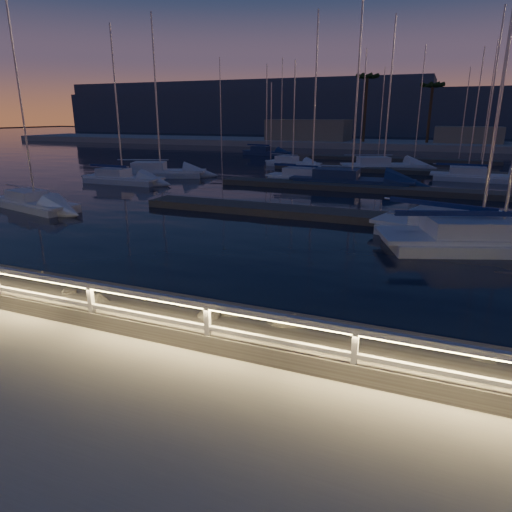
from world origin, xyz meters
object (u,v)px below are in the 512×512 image
(sailboat_b, at_px, (34,202))
(sailboat_i, at_px, (292,163))
(sailboat_d, at_px, (494,238))
(guard_rail, at_px, (163,307))
(sailboat_j, at_px, (310,177))
(sailboat_c, at_px, (474,232))
(sailboat_e, at_px, (158,172))
(sailboat_m, at_px, (265,152))
(sailboat_g, at_px, (348,180))
(sailboat_k, at_px, (478,176))
(sailboat_a, at_px, (121,178))
(sailboat_n, at_px, (381,165))

(sailboat_b, relative_size, sailboat_i, 1.04)
(sailboat_d, xyz_separation_m, sailboat_i, (-17.39, 26.76, -0.06))
(sailboat_b, bearing_deg, guard_rail, -21.91)
(sailboat_j, bearing_deg, sailboat_c, -46.92)
(sailboat_e, relative_size, sailboat_i, 1.26)
(sailboat_j, height_order, sailboat_m, sailboat_j)
(sailboat_g, relative_size, sailboat_k, 1.18)
(sailboat_e, bearing_deg, sailboat_i, 35.58)
(guard_rail, bearing_deg, sailboat_a, 129.89)
(sailboat_g, bearing_deg, sailboat_n, 84.91)
(sailboat_c, height_order, sailboat_d, sailboat_d)
(sailboat_b, distance_m, sailboat_g, 21.99)
(sailboat_i, relative_size, sailboat_j, 0.83)
(sailboat_c, distance_m, sailboat_d, 1.11)
(sailboat_e, xyz_separation_m, sailboat_j, (13.45, 1.60, -0.04))
(sailboat_b, height_order, sailboat_j, sailboat_j)
(sailboat_c, relative_size, sailboat_d, 0.93)
(sailboat_c, distance_m, sailboat_g, 16.35)
(sailboat_d, distance_m, sailboat_m, 46.59)
(sailboat_d, height_order, sailboat_e, sailboat_d)
(guard_rail, distance_m, sailboat_m, 55.01)
(sailboat_g, bearing_deg, sailboat_a, -163.81)
(sailboat_g, height_order, sailboat_n, sailboat_g)
(sailboat_i, bearing_deg, sailboat_d, -40.21)
(guard_rail, relative_size, sailboat_m, 3.76)
(sailboat_c, distance_m, sailboat_k, 21.14)
(guard_rail, xyz_separation_m, sailboat_k, (7.82, 34.80, -0.95))
(guard_rail, relative_size, sailboat_a, 3.73)
(sailboat_b, distance_m, sailboat_m, 40.01)
(sailboat_a, relative_size, sailboat_b, 1.07)
(sailboat_b, height_order, sailboat_e, sailboat_e)
(sailboat_k, bearing_deg, sailboat_n, 149.00)
(sailboat_a, relative_size, sailboat_j, 0.92)
(sailboat_i, height_order, sailboat_j, sailboat_j)
(sailboat_e, height_order, sailboat_i, sailboat_e)
(sailboat_b, bearing_deg, sailboat_e, 108.97)
(sailboat_i, relative_size, sailboat_n, 0.75)
(sailboat_k, height_order, sailboat_n, sailboat_n)
(sailboat_b, relative_size, sailboat_m, 0.95)
(sailboat_n, bearing_deg, sailboat_c, -97.77)
(guard_rail, relative_size, sailboat_j, 3.45)
(sailboat_k, bearing_deg, sailboat_i, 165.55)
(sailboat_c, height_order, sailboat_n, sailboat_c)
(sailboat_c, height_order, sailboat_e, sailboat_c)
(sailboat_a, height_order, sailboat_c, sailboat_c)
(sailboat_a, xyz_separation_m, sailboat_d, (26.22, -9.63, 0.03))
(sailboat_g, xyz_separation_m, sailboat_j, (-3.28, 0.78, -0.04))
(sailboat_i, relative_size, sailboat_k, 0.80)
(sailboat_c, distance_m, sailboat_n, 27.36)
(sailboat_k, bearing_deg, sailboat_c, -92.37)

